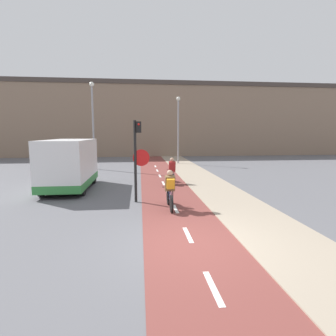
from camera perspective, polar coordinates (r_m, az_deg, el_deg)
ground_plane at (r=7.01m, az=5.13°, el=-15.95°), size 120.00×120.00×0.00m
bike_lane at (r=7.02m, az=5.11°, el=-15.85°), size 2.46×60.00×0.02m
sidewalk_strip at (r=7.82m, az=23.42°, el=-13.81°), size 2.40×60.00×0.05m
building_row_background at (r=33.76m, az=-4.06°, el=10.43°), size 60.00×5.20×8.89m
traffic_light_pole at (r=10.54m, az=-6.71°, el=3.43°), size 0.67×0.25×3.30m
street_lamp_far at (r=21.14m, az=-16.04°, el=10.75°), size 0.36×0.36×6.61m
street_lamp_sidewalk at (r=23.98m, az=2.23°, el=9.85°), size 0.36×0.36×6.01m
cyclist_near at (r=9.67m, az=0.42°, el=-4.89°), size 0.46×1.69×1.46m
cyclist_far at (r=14.56m, az=0.88°, el=-0.83°), size 0.46×1.64×1.45m
van at (r=13.89m, az=-20.59°, el=0.59°), size 1.98×4.49×2.47m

